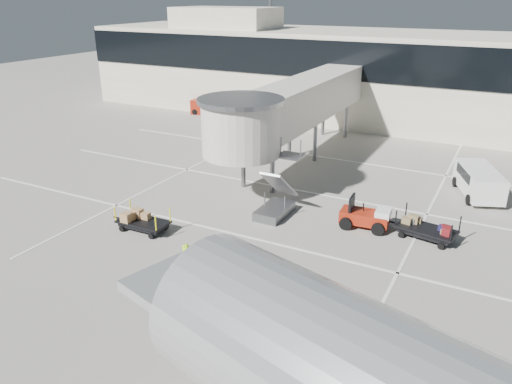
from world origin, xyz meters
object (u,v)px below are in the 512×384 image
Objects in this scene: baggage_tug at (366,217)px; box_cart_far at (142,222)px; suitcase_cart at (427,230)px; ground_worker at (186,263)px; box_cart_near at (240,292)px; belt_loader at (210,107)px; minivan at (478,179)px.

baggage_tug is 0.79× the size of box_cart_far.
suitcase_cart is 12.00m from ground_worker.
baggage_tug is 3.03m from suitcase_cart.
box_cart_near is 1.30× the size of box_cart_far.
box_cart_near reaches higher than suitcase_cart.
belt_loader is (-18.82, 27.32, 0.08)m from box_cart_near.
box_cart_far is 1.91× the size of ground_worker.
ground_worker reaches higher than box_cart_near.
baggage_tug reaches higher than box_cart_near.
belt_loader is (-25.78, 10.72, -0.30)m from minivan.
belt_loader is (-11.08, 23.78, 0.25)m from box_cart_far.
minivan is at bearing -32.69° from belt_loader.
box_cart_far is at bearing -75.13° from belt_loader.
baggage_tug is at bearing 73.66° from ground_worker.
box_cart_far is 19.67m from minivan.
belt_loader is at bearing 134.44° from baggage_tug.
minivan is (9.86, 16.04, 0.15)m from ground_worker.
baggage_tug is 11.52m from box_cart_far.
box_cart_near is 2.48× the size of ground_worker.
baggage_tug reaches higher than box_cart_far.
minivan is at bearing 53.15° from baggage_tug.
ground_worker is 0.42× the size of belt_loader.
minivan is (14.70, 13.06, 0.55)m from box_cart_far.
suitcase_cart is (3.03, 0.11, -0.11)m from baggage_tug.
minivan is (1.62, 7.33, 0.52)m from suitcase_cart.
minivan is at bearing 88.13° from suitcase_cart.
box_cart_far is 5.71m from ground_worker.
box_cart_near is (-5.35, -9.26, 0.14)m from suitcase_cart.
suitcase_cart is 14.29m from box_cart_far.
ground_worker is 18.83m from minivan.
ground_worker reaches higher than minivan.
ground_worker is at bearing -176.02° from box_cart_near.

